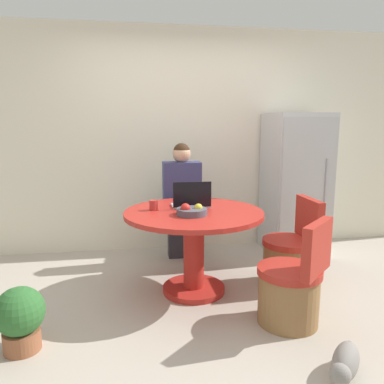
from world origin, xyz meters
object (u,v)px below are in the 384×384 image
(chair_near_right_corner, at_px, (291,290))
(cat, at_px, (345,363))
(refrigerator, at_px, (295,184))
(person_seated, at_px, (181,198))
(laptop, at_px, (191,201))
(dining_table, at_px, (194,234))
(chair_right_side, at_px, (290,257))
(fruit_bowl, at_px, (192,211))
(potted_plant, at_px, (20,317))

(chair_near_right_corner, distance_m, cat, 0.67)
(refrigerator, xyz_separation_m, person_seated, (-1.35, -0.08, -0.11))
(laptop, bearing_deg, dining_table, 90.28)
(chair_right_side, distance_m, fruit_bowl, 1.10)
(chair_right_side, relative_size, cat, 2.07)
(refrigerator, bearing_deg, dining_table, -145.70)
(chair_near_right_corner, relative_size, cat, 2.07)
(dining_table, height_order, chair_right_side, chair_right_side)
(dining_table, distance_m, cat, 1.54)
(fruit_bowl, bearing_deg, potted_plant, -155.54)
(refrigerator, distance_m, fruit_bowl, 1.75)
(refrigerator, xyz_separation_m, chair_right_side, (-0.43, -0.90, -0.54))
(dining_table, distance_m, chair_right_side, 0.96)
(refrigerator, bearing_deg, chair_right_side, -115.29)
(potted_plant, bearing_deg, chair_right_side, 18.19)
(refrigerator, height_order, laptop, refrigerator)
(refrigerator, distance_m, laptop, 1.55)
(cat, xyz_separation_m, potted_plant, (-1.98, 0.60, 0.14))
(chair_near_right_corner, bearing_deg, potted_plant, -42.50)
(dining_table, distance_m, chair_near_right_corner, 0.96)
(cat, relative_size, potted_plant, 0.90)
(dining_table, distance_m, person_seated, 0.85)
(chair_near_right_corner, bearing_deg, dining_table, -90.00)
(fruit_bowl, distance_m, potted_plant, 1.46)
(laptop, bearing_deg, potted_plant, 33.67)
(laptop, distance_m, cat, 1.76)
(chair_near_right_corner, distance_m, fruit_bowl, 1.00)
(chair_near_right_corner, bearing_deg, person_seated, -110.73)
(dining_table, distance_m, laptop, 0.31)
(chair_near_right_corner, bearing_deg, laptop, -95.57)
(person_seated, bearing_deg, cat, 108.15)
(chair_right_side, bearing_deg, chair_near_right_corner, -23.53)
(chair_near_right_corner, distance_m, chair_right_side, 0.73)
(refrigerator, relative_size, dining_table, 1.33)
(chair_right_side, xyz_separation_m, laptop, (-0.92, 0.13, 0.54))
(chair_right_side, relative_size, person_seated, 0.63)
(laptop, bearing_deg, cat, 115.75)
(fruit_bowl, bearing_deg, person_seated, 87.61)
(chair_right_side, distance_m, cat, 1.35)
(chair_right_side, height_order, cat, chair_right_side)
(person_seated, relative_size, cat, 3.28)
(person_seated, xyz_separation_m, fruit_bowl, (-0.04, -0.98, 0.08))
(cat, bearing_deg, laptop, -114.21)
(fruit_bowl, distance_m, cat, 1.54)
(laptop, distance_m, fruit_bowl, 0.29)
(laptop, relative_size, potted_plant, 0.78)
(person_seated, height_order, laptop, person_seated)
(person_seated, distance_m, cat, 2.33)
(refrigerator, bearing_deg, person_seated, -176.40)
(refrigerator, bearing_deg, cat, -106.19)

